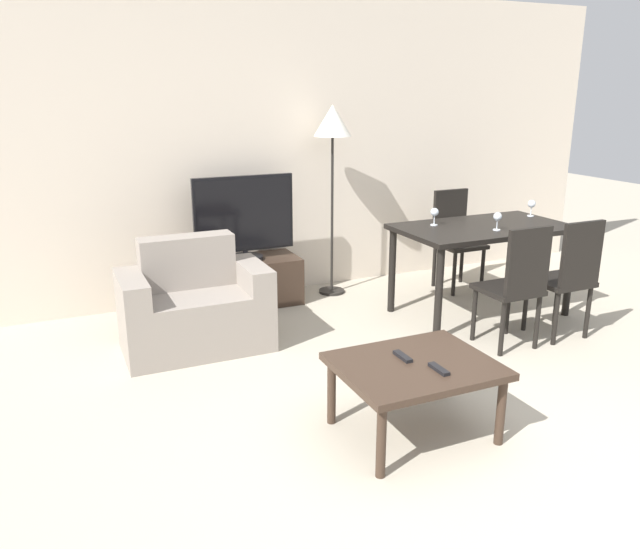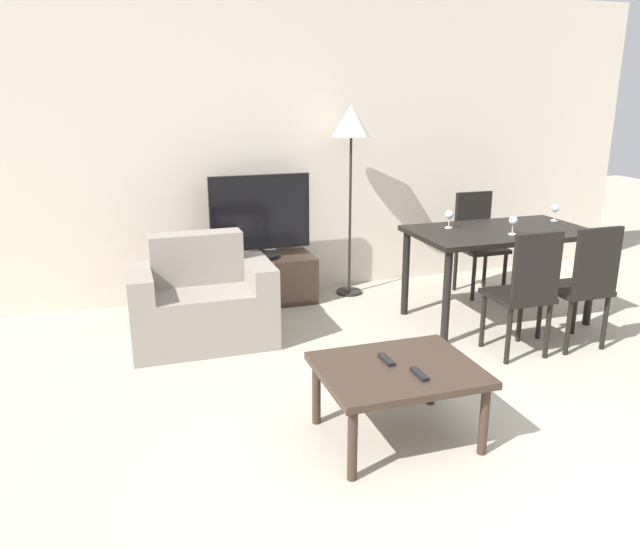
% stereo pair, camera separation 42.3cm
% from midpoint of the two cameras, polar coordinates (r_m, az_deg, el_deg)
% --- Properties ---
extents(ground_plane, '(18.00, 18.00, 0.00)m').
position_cam_midpoint_polar(ground_plane, '(3.37, 15.17, -17.57)').
color(ground_plane, '#B2A893').
extents(wall_back, '(6.92, 0.06, 2.70)m').
position_cam_midpoint_polar(wall_back, '(5.81, -5.46, 11.52)').
color(wall_back, beige).
rests_on(wall_back, ground_plane).
extents(armchair, '(1.06, 0.60, 0.82)m').
position_cam_midpoint_polar(armchair, '(4.72, -13.91, -3.07)').
color(armchair, gray).
rests_on(armchair, ground_plane).
extents(tv_stand, '(0.93, 0.46, 0.42)m').
position_cam_midpoint_polar(tv_stand, '(5.61, -8.90, -0.70)').
color(tv_stand, '#38281E').
rests_on(tv_stand, ground_plane).
extents(tv, '(0.89, 0.31, 0.74)m').
position_cam_midpoint_polar(tv, '(5.47, -9.16, 5.07)').
color(tv, black).
rests_on(tv, tv_stand).
extents(coffee_table, '(0.85, 0.69, 0.43)m').
position_cam_midpoint_polar(coffee_table, '(3.45, 5.20, -8.88)').
color(coffee_table, '#38281E').
rests_on(coffee_table, ground_plane).
extents(dining_table, '(1.43, 0.81, 0.77)m').
position_cam_midpoint_polar(dining_table, '(5.32, 12.49, 3.40)').
color(dining_table, black).
rests_on(dining_table, ground_plane).
extents(dining_chair_near, '(0.40, 0.40, 0.94)m').
position_cam_midpoint_polar(dining_chair_near, '(4.67, 15.07, -0.69)').
color(dining_chair_near, black).
rests_on(dining_chair_near, ground_plane).
extents(dining_chair_far, '(0.40, 0.40, 0.94)m').
position_cam_midpoint_polar(dining_chair_far, '(6.07, 10.30, 3.58)').
color(dining_chair_far, black).
rests_on(dining_chair_far, ground_plane).
extents(dining_chair_near_right, '(0.40, 0.40, 0.94)m').
position_cam_midpoint_polar(dining_chair_near_right, '(4.99, 19.57, 0.03)').
color(dining_chair_near_right, black).
rests_on(dining_chair_near_right, ground_plane).
extents(floor_lamp, '(0.33, 0.33, 1.73)m').
position_cam_midpoint_polar(floor_lamp, '(5.63, -1.05, 13.01)').
color(floor_lamp, black).
rests_on(floor_lamp, ground_plane).
extents(remote_primary, '(0.04, 0.15, 0.02)m').
position_cam_midpoint_polar(remote_primary, '(3.35, 7.25, -8.65)').
color(remote_primary, black).
rests_on(remote_primary, coffee_table).
extents(remote_secondary, '(0.04, 0.15, 0.02)m').
position_cam_midpoint_polar(remote_secondary, '(3.48, 4.11, -7.55)').
color(remote_secondary, black).
rests_on(remote_secondary, coffee_table).
extents(wine_glass_left, '(0.07, 0.07, 0.15)m').
position_cam_midpoint_polar(wine_glass_left, '(5.22, 8.16, 5.54)').
color(wine_glass_left, silver).
rests_on(wine_glass_left, dining_table).
extents(wine_glass_center, '(0.07, 0.07, 0.15)m').
position_cam_midpoint_polar(wine_glass_center, '(5.12, 13.68, 5.04)').
color(wine_glass_center, silver).
rests_on(wine_glass_center, dining_table).
extents(wine_glass_right, '(0.07, 0.07, 0.15)m').
position_cam_midpoint_polar(wine_glass_right, '(5.79, 16.83, 6.09)').
color(wine_glass_right, silver).
rests_on(wine_glass_right, dining_table).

